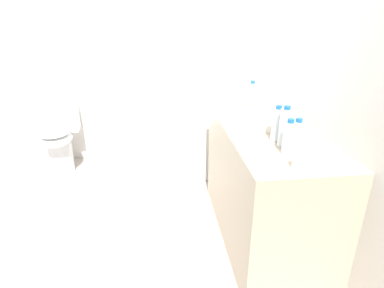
{
  "coord_description": "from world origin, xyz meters",
  "views": [
    {
      "loc": [
        0.42,
        -2.11,
        1.61
      ],
      "look_at": [
        0.71,
        0.33,
        0.55
      ],
      "focal_mm": 30.66,
      "sensor_mm": 36.0,
      "label": 1
    }
  ],
  "objects_px": {
    "water_bottle_1": "(289,138)",
    "water_bottle_3": "(252,96)",
    "drinking_glass_0": "(256,108)",
    "toilet": "(59,138)",
    "water_bottle_4": "(285,128)",
    "water_bottle_0": "(297,136)",
    "water_bottle_2": "(277,124)",
    "drinking_glass_1": "(299,161)",
    "toilet_paper_roll": "(45,166)",
    "sink_faucet": "(291,119)",
    "bathtub": "(179,141)",
    "sink_basin": "(263,121)"
  },
  "relations": [
    {
      "from": "drinking_glass_0",
      "to": "toilet_paper_roll",
      "type": "xyz_separation_m",
      "value": [
        -1.92,
        0.88,
        -0.82
      ]
    },
    {
      "from": "bathtub",
      "to": "sink_basin",
      "type": "distance_m",
      "value": 1.32
    },
    {
      "from": "water_bottle_0",
      "to": "water_bottle_2",
      "type": "bearing_deg",
      "value": 110.03
    },
    {
      "from": "sink_basin",
      "to": "sink_faucet",
      "type": "relative_size",
      "value": 2.28
    },
    {
      "from": "drinking_glass_1",
      "to": "toilet",
      "type": "bearing_deg",
      "value": 133.02
    },
    {
      "from": "toilet",
      "to": "water_bottle_2",
      "type": "distance_m",
      "value": 2.3
    },
    {
      "from": "toilet",
      "to": "water_bottle_3",
      "type": "xyz_separation_m",
      "value": [
        1.74,
        -0.77,
        0.58
      ]
    },
    {
      "from": "water_bottle_1",
      "to": "drinking_glass_0",
      "type": "xyz_separation_m",
      "value": [
        0.04,
        0.72,
        -0.05
      ]
    },
    {
      "from": "water_bottle_1",
      "to": "water_bottle_2",
      "type": "relative_size",
      "value": 0.93
    },
    {
      "from": "sink_basin",
      "to": "water_bottle_0",
      "type": "xyz_separation_m",
      "value": [
        0.05,
        -0.44,
        0.06
      ]
    },
    {
      "from": "water_bottle_4",
      "to": "drinking_glass_1",
      "type": "height_order",
      "value": "water_bottle_4"
    },
    {
      "from": "drinking_glass_0",
      "to": "toilet",
      "type": "bearing_deg",
      "value": 152.31
    },
    {
      "from": "water_bottle_2",
      "to": "drinking_glass_0",
      "type": "bearing_deg",
      "value": 86.45
    },
    {
      "from": "water_bottle_3",
      "to": "drinking_glass_1",
      "type": "height_order",
      "value": "water_bottle_3"
    },
    {
      "from": "sink_basin",
      "to": "toilet",
      "type": "bearing_deg",
      "value": 146.16
    },
    {
      "from": "bathtub",
      "to": "sink_basin",
      "type": "relative_size",
      "value": 4.45
    },
    {
      "from": "sink_faucet",
      "to": "water_bottle_1",
      "type": "relative_size",
      "value": 0.74
    },
    {
      "from": "water_bottle_0",
      "to": "water_bottle_3",
      "type": "relative_size",
      "value": 0.86
    },
    {
      "from": "toilet",
      "to": "toilet_paper_roll",
      "type": "distance_m",
      "value": 0.35
    },
    {
      "from": "water_bottle_0",
      "to": "toilet_paper_roll",
      "type": "bearing_deg",
      "value": 141.13
    },
    {
      "from": "sink_basin",
      "to": "water_bottle_3",
      "type": "xyz_separation_m",
      "value": [
        0.03,
        0.38,
        0.08
      ]
    },
    {
      "from": "bathtub",
      "to": "toilet_paper_roll",
      "type": "relative_size",
      "value": 11.67
    },
    {
      "from": "water_bottle_4",
      "to": "toilet_paper_roll",
      "type": "relative_size",
      "value": 1.84
    },
    {
      "from": "toilet",
      "to": "water_bottle_4",
      "type": "bearing_deg",
      "value": 47.37
    },
    {
      "from": "water_bottle_0",
      "to": "drinking_glass_0",
      "type": "xyz_separation_m",
      "value": [
        -0.03,
        0.68,
        -0.04
      ]
    },
    {
      "from": "water_bottle_2",
      "to": "drinking_glass_1",
      "type": "xyz_separation_m",
      "value": [
        -0.02,
        -0.37,
        -0.06
      ]
    },
    {
      "from": "water_bottle_1",
      "to": "water_bottle_3",
      "type": "height_order",
      "value": "water_bottle_3"
    },
    {
      "from": "bathtub",
      "to": "water_bottle_1",
      "type": "bearing_deg",
      "value": -73.03
    },
    {
      "from": "water_bottle_3",
      "to": "sink_faucet",
      "type": "bearing_deg",
      "value": -64.74
    },
    {
      "from": "toilet",
      "to": "water_bottle_4",
      "type": "height_order",
      "value": "water_bottle_4"
    },
    {
      "from": "water_bottle_3",
      "to": "drinking_glass_0",
      "type": "bearing_deg",
      "value": -92.08
    },
    {
      "from": "bathtub",
      "to": "drinking_glass_1",
      "type": "relative_size",
      "value": 18.42
    },
    {
      "from": "drinking_glass_1",
      "to": "toilet_paper_roll",
      "type": "bearing_deg",
      "value": 136.38
    },
    {
      "from": "water_bottle_0",
      "to": "water_bottle_2",
      "type": "relative_size",
      "value": 0.87
    },
    {
      "from": "water_bottle_2",
      "to": "drinking_glass_0",
      "type": "distance_m",
      "value": 0.53
    },
    {
      "from": "drinking_glass_0",
      "to": "toilet_paper_roll",
      "type": "relative_size",
      "value": 0.69
    },
    {
      "from": "drinking_glass_1",
      "to": "water_bottle_3",
      "type": "bearing_deg",
      "value": 86.94
    },
    {
      "from": "sink_faucet",
      "to": "water_bottle_1",
      "type": "height_order",
      "value": "water_bottle_1"
    },
    {
      "from": "toilet",
      "to": "sink_faucet",
      "type": "height_order",
      "value": "sink_faucet"
    },
    {
      "from": "water_bottle_2",
      "to": "drinking_glass_0",
      "type": "height_order",
      "value": "water_bottle_2"
    },
    {
      "from": "water_bottle_0",
      "to": "drinking_glass_0",
      "type": "height_order",
      "value": "water_bottle_0"
    },
    {
      "from": "water_bottle_1",
      "to": "water_bottle_3",
      "type": "xyz_separation_m",
      "value": [
        0.05,
        0.86,
        0.01
      ]
    },
    {
      "from": "water_bottle_2",
      "to": "water_bottle_4",
      "type": "distance_m",
      "value": 0.09
    },
    {
      "from": "water_bottle_1",
      "to": "sink_basin",
      "type": "bearing_deg",
      "value": 87.78
    },
    {
      "from": "water_bottle_0",
      "to": "drinking_glass_1",
      "type": "bearing_deg",
      "value": -109.47
    },
    {
      "from": "sink_faucet",
      "to": "drinking_glass_0",
      "type": "distance_m",
      "value": 0.3
    },
    {
      "from": "toilet",
      "to": "sink_faucet",
      "type": "bearing_deg",
      "value": 58.04
    },
    {
      "from": "water_bottle_2",
      "to": "drinking_glass_0",
      "type": "xyz_separation_m",
      "value": [
        0.03,
        0.52,
        -0.06
      ]
    },
    {
      "from": "toilet_paper_roll",
      "to": "water_bottle_3",
      "type": "bearing_deg",
      "value": -21.18
    },
    {
      "from": "water_bottle_2",
      "to": "water_bottle_4",
      "type": "bearing_deg",
      "value": -82.37
    }
  ]
}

